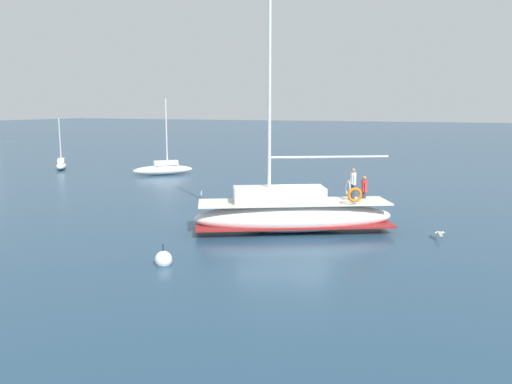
{
  "coord_description": "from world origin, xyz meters",
  "views": [
    {
      "loc": [
        -24.17,
        -8.3,
        5.94
      ],
      "look_at": [
        -1.02,
        2.2,
        1.8
      ],
      "focal_mm": 36.55,
      "sensor_mm": 36.0,
      "label": 1
    }
  ],
  "objects": [
    {
      "name": "main_sailboat",
      "position": [
        -1.05,
        0.27,
        0.91
      ],
      "size": [
        6.81,
        9.54,
        13.78
      ],
      "color": "white",
      "rests_on": "ground"
    },
    {
      "name": "moored_sloop_near",
      "position": [
        13.89,
        29.79,
        0.43
      ],
      "size": [
        3.47,
        3.21,
        4.9
      ],
      "color": "white",
      "rests_on": "ground"
    },
    {
      "name": "moored_sloop_far",
      "position": [
        14.33,
        18.21,
        0.55
      ],
      "size": [
        4.58,
        4.66,
        6.71
      ],
      "color": "white",
      "rests_on": "ground"
    },
    {
      "name": "ground_plane",
      "position": [
        0.0,
        0.0,
        0.0
      ],
      "size": [
        400.0,
        400.0,
        0.0
      ],
      "primitive_type": "plane",
      "color": "navy"
    },
    {
      "name": "mooring_buoy",
      "position": [
        -8.15,
        2.85,
        0.2
      ],
      "size": [
        0.67,
        0.67,
        0.93
      ],
      "color": "silver",
      "rests_on": "ground"
    },
    {
      "name": "seagull",
      "position": [
        0.25,
        -6.36,
        0.3
      ],
      "size": [
        0.99,
        0.51,
        0.17
      ],
      "color": "silver",
      "rests_on": "ground"
    }
  ]
}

